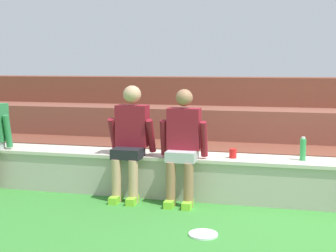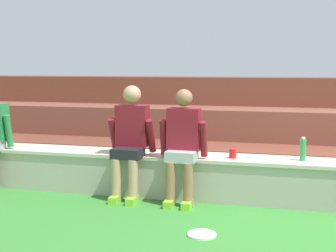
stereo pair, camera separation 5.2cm
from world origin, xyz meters
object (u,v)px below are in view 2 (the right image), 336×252
(person_left_of_center, at_px, (130,138))
(frisbee, at_px, (202,234))
(water_bottle_center_gap, at_px, (303,149))
(plastic_cup_middle, at_px, (233,154))
(person_center, at_px, (182,143))

(person_left_of_center, distance_m, frisbee, 1.65)
(person_left_of_center, height_order, water_bottle_center_gap, person_left_of_center)
(person_left_of_center, distance_m, plastic_cup_middle, 1.23)
(person_center, bearing_deg, water_bottle_center_gap, 11.57)
(person_left_of_center, xyz_separation_m, plastic_cup_middle, (1.20, 0.17, -0.16))
(person_left_of_center, bearing_deg, frisbee, -44.22)
(water_bottle_center_gap, bearing_deg, frisbee, -126.43)
(water_bottle_center_gap, height_order, frisbee, water_bottle_center_gap)
(person_left_of_center, xyz_separation_m, water_bottle_center_gap, (1.99, 0.22, -0.09))
(person_left_of_center, bearing_deg, plastic_cup_middle, 7.83)
(person_center, xyz_separation_m, plastic_cup_middle, (0.55, 0.22, -0.14))
(person_center, height_order, plastic_cup_middle, person_center)
(person_center, relative_size, frisbee, 4.76)
(water_bottle_center_gap, relative_size, frisbee, 0.98)
(water_bottle_center_gap, distance_m, frisbee, 1.68)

